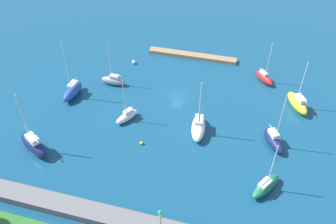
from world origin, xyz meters
TOP-DOWN VIEW (x-y plane):
  - water at (0.00, 0.00)m, footprint 160.00×160.00m
  - pier_dock at (0.29, -15.82)m, footprint 21.43×2.16m
  - breakwater at (0.00, 31.44)m, footprint 70.18×2.98m
  - harbor_beacon at (-5.43, 31.44)m, footprint 0.56×0.56m
  - sailboat_navy_lone_south at (19.94, 22.17)m, footprint 7.60×5.50m
  - sailboat_white_off_beacon at (-6.40, 9.99)m, footprint 3.40×7.47m
  - sailboat_blue_far_north at (20.84, 6.13)m, footprint 2.39×6.67m
  - sailboat_green_center_basin at (-19.01, 20.17)m, footprint 4.95×6.42m
  - sailboat_yellow_far_south at (-23.92, -2.04)m, footprint 4.98×7.10m
  - sailboat_red_along_channel at (-17.10, -9.88)m, footprint 4.84×5.30m
  - sailboat_gray_inner_mooring at (14.41, -0.06)m, footprint 5.44×1.86m
  - sailboat_navy_lone_north at (-19.79, 9.81)m, footprint 4.71×6.26m
  - sailboat_white_mid_basin at (7.42, 10.17)m, footprint 3.86×5.27m
  - mooring_buoy_yellow at (2.66, 15.74)m, footprint 0.62×0.62m
  - mooring_buoy_white at (13.01, -9.22)m, footprint 0.89×0.89m

SIDE VIEW (x-z plane):
  - water at x=0.00m, z-range 0.00..0.00m
  - mooring_buoy_yellow at x=2.66m, z-range 0.00..0.62m
  - pier_dock at x=0.29m, z-range 0.00..0.85m
  - mooring_buoy_white at x=13.01m, z-range 0.00..0.89m
  - breakwater at x=0.00m, z-range 0.00..1.43m
  - sailboat_white_mid_basin at x=7.42m, z-range -3.87..5.69m
  - sailboat_red_along_channel at x=-17.10m, z-range -3.85..5.82m
  - sailboat_green_center_basin at x=-19.01m, z-range -3.76..5.84m
  - sailboat_gray_inner_mooring at x=14.41m, z-range -4.02..6.13m
  - sailboat_navy_lone_north at x=-19.79m, z-range -4.61..6.94m
  - sailboat_white_off_beacon at x=-6.40m, z-range -4.45..6.96m
  - sailboat_blue_far_north at x=20.84m, z-range -4.94..7.62m
  - sailboat_yellow_far_south at x=-23.92m, z-range -3.87..6.63m
  - sailboat_navy_lone_south at x=19.94m, z-range -4.46..7.65m
  - harbor_beacon at x=-5.43m, z-range 1.71..5.44m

